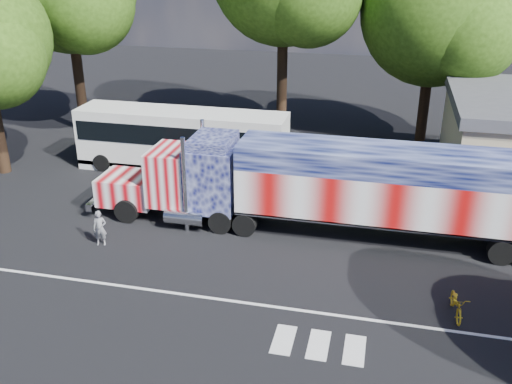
% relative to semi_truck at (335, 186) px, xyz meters
% --- Properties ---
extents(ground, '(100.00, 100.00, 0.00)m').
position_rel_semi_truck_xyz_m(ground, '(-3.55, -3.44, -2.37)').
color(ground, black).
extents(lane_markings, '(30.00, 2.67, 0.01)m').
position_rel_semi_truck_xyz_m(lane_markings, '(-1.84, -7.21, -2.37)').
color(lane_markings, silver).
rests_on(lane_markings, ground).
extents(semi_truck, '(21.63, 3.42, 4.61)m').
position_rel_semi_truck_xyz_m(semi_truck, '(0.00, 0.00, 0.00)').
color(semi_truck, black).
rests_on(semi_truck, ground).
extents(coach_bus, '(12.32, 2.87, 3.59)m').
position_rel_semi_truck_xyz_m(coach_bus, '(-9.52, 6.04, -0.52)').
color(coach_bus, white).
rests_on(coach_bus, ground).
extents(woman, '(0.68, 0.55, 1.63)m').
position_rel_semi_truck_xyz_m(woman, '(-9.96, -3.51, -1.56)').
color(woman, slate).
rests_on(woman, ground).
extents(bicycle, '(0.79, 1.86, 0.95)m').
position_rel_semi_truck_xyz_m(bicycle, '(5.07, -5.41, -1.90)').
color(bicycle, gold).
rests_on(bicycle, ground).
extents(tree_ne_a, '(9.77, 9.30, 13.10)m').
position_rel_semi_truck_xyz_m(tree_ne_a, '(4.52, 14.86, 6.02)').
color(tree_ne_a, black).
rests_on(tree_ne_a, ground).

